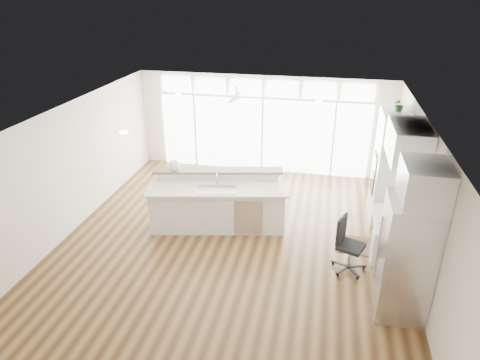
# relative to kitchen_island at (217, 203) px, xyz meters

# --- Properties ---
(floor) EXTENTS (7.00, 8.00, 0.02)m
(floor) POSITION_rel_kitchen_island_xyz_m (0.44, -0.58, -0.60)
(floor) COLOR #452C15
(floor) RESTS_ON ground
(ceiling) EXTENTS (7.00, 8.00, 0.02)m
(ceiling) POSITION_rel_kitchen_island_xyz_m (0.44, -0.58, 2.11)
(ceiling) COLOR silver
(ceiling) RESTS_ON wall_back
(wall_back) EXTENTS (7.00, 0.04, 2.70)m
(wall_back) POSITION_rel_kitchen_island_xyz_m (0.44, 3.42, 0.76)
(wall_back) COLOR silver
(wall_back) RESTS_ON floor
(wall_front) EXTENTS (7.00, 0.04, 2.70)m
(wall_front) POSITION_rel_kitchen_island_xyz_m (0.44, -4.58, 0.76)
(wall_front) COLOR silver
(wall_front) RESTS_ON floor
(wall_left) EXTENTS (0.04, 8.00, 2.70)m
(wall_left) POSITION_rel_kitchen_island_xyz_m (-3.06, -0.58, 0.76)
(wall_left) COLOR silver
(wall_left) RESTS_ON floor
(wall_right) EXTENTS (0.04, 8.00, 2.70)m
(wall_right) POSITION_rel_kitchen_island_xyz_m (3.94, -0.58, 0.76)
(wall_right) COLOR silver
(wall_right) RESTS_ON floor
(glass_wall) EXTENTS (5.80, 0.06, 2.08)m
(glass_wall) POSITION_rel_kitchen_island_xyz_m (0.44, 3.36, 0.46)
(glass_wall) COLOR white
(glass_wall) RESTS_ON wall_back
(transom_row) EXTENTS (5.90, 0.06, 0.40)m
(transom_row) POSITION_rel_kitchen_island_xyz_m (0.44, 3.36, 1.79)
(transom_row) COLOR white
(transom_row) RESTS_ON wall_back
(desk_window) EXTENTS (0.04, 0.85, 0.85)m
(desk_window) POSITION_rel_kitchen_island_xyz_m (3.90, -0.28, 0.96)
(desk_window) COLOR white
(desk_window) RESTS_ON wall_right
(ceiling_fan) EXTENTS (1.16, 1.16, 0.32)m
(ceiling_fan) POSITION_rel_kitchen_island_xyz_m (-0.06, 2.22, 1.89)
(ceiling_fan) COLOR white
(ceiling_fan) RESTS_ON ceiling
(recessed_lights) EXTENTS (3.40, 3.00, 0.02)m
(recessed_lights) POSITION_rel_kitchen_island_xyz_m (0.44, -0.38, 2.09)
(recessed_lights) COLOR white
(recessed_lights) RESTS_ON ceiling
(oven_cabinet) EXTENTS (0.64, 1.20, 2.50)m
(oven_cabinet) POSITION_rel_kitchen_island_xyz_m (3.61, 1.22, 0.66)
(oven_cabinet) COLOR white
(oven_cabinet) RESTS_ON floor
(desk_nook) EXTENTS (0.72, 1.30, 0.76)m
(desk_nook) POSITION_rel_kitchen_island_xyz_m (3.57, -0.28, -0.21)
(desk_nook) COLOR white
(desk_nook) RESTS_ON floor
(upper_cabinets) EXTENTS (0.64, 1.30, 0.64)m
(upper_cabinets) POSITION_rel_kitchen_island_xyz_m (3.61, -0.28, 1.76)
(upper_cabinets) COLOR white
(upper_cabinets) RESTS_ON wall_right
(refrigerator) EXTENTS (0.76, 0.90, 2.00)m
(refrigerator) POSITION_rel_kitchen_island_xyz_m (3.55, -1.93, 0.41)
(refrigerator) COLOR silver
(refrigerator) RESTS_ON floor
(fridge_cabinet) EXTENTS (0.64, 0.90, 0.60)m
(fridge_cabinet) POSITION_rel_kitchen_island_xyz_m (3.61, -1.93, 1.71)
(fridge_cabinet) COLOR white
(fridge_cabinet) RESTS_ON wall_right
(framed_photos) EXTENTS (0.06, 0.22, 0.80)m
(framed_photos) POSITION_rel_kitchen_island_xyz_m (3.90, 0.34, 0.81)
(framed_photos) COLOR black
(framed_photos) RESTS_ON wall_right
(kitchen_island) EXTENTS (3.14, 1.69, 1.18)m
(kitchen_island) POSITION_rel_kitchen_island_xyz_m (0.00, 0.00, 0.00)
(kitchen_island) COLOR white
(kitchen_island) RESTS_ON floor
(rug) EXTENTS (1.01, 0.76, 0.01)m
(rug) POSITION_rel_kitchen_island_xyz_m (3.05, -0.14, -0.58)
(rug) COLOR #352111
(rug) RESTS_ON floor
(office_chair) EXTENTS (0.70, 0.68, 1.07)m
(office_chair) POSITION_rel_kitchen_island_xyz_m (2.79, -1.02, -0.06)
(office_chair) COLOR black
(office_chair) RESTS_ON floor
(fishbowl) EXTENTS (0.29, 0.29, 0.26)m
(fishbowl) POSITION_rel_kitchen_island_xyz_m (-1.01, 0.20, 0.72)
(fishbowl) COLOR silver
(fishbowl) RESTS_ON kitchen_island
(monitor) EXTENTS (0.13, 0.47, 0.39)m
(monitor) POSITION_rel_kitchen_island_xyz_m (3.49, -0.28, 0.36)
(monitor) COLOR black
(monitor) RESTS_ON desk_nook
(keyboard) EXTENTS (0.15, 0.35, 0.02)m
(keyboard) POSITION_rel_kitchen_island_xyz_m (3.32, -0.28, 0.18)
(keyboard) COLOR silver
(keyboard) RESTS_ON desk_nook
(potted_plant) EXTENTS (0.27, 0.30, 0.22)m
(potted_plant) POSITION_rel_kitchen_island_xyz_m (3.61, 1.22, 2.02)
(potted_plant) COLOR #255725
(potted_plant) RESTS_ON oven_cabinet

